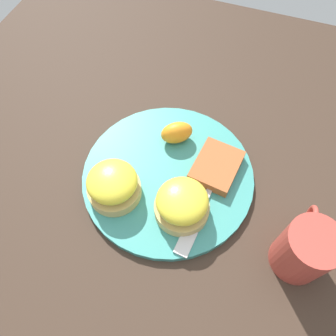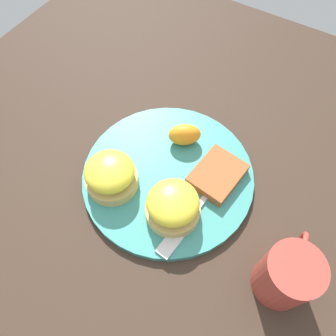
# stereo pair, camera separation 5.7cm
# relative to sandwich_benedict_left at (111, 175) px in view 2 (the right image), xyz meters

# --- Properties ---
(ground_plane) EXTENTS (1.10, 1.10, 0.00)m
(ground_plane) POSITION_rel_sandwich_benedict_left_xyz_m (0.07, -0.07, -0.04)
(ground_plane) COLOR #38281E
(plate) EXTENTS (0.31, 0.31, 0.01)m
(plate) POSITION_rel_sandwich_benedict_left_xyz_m (0.07, -0.07, -0.04)
(plate) COLOR teal
(plate) RESTS_ON ground_plane
(sandwich_benedict_left) EXTENTS (0.09, 0.09, 0.06)m
(sandwich_benedict_left) POSITION_rel_sandwich_benedict_left_xyz_m (0.00, 0.00, 0.00)
(sandwich_benedict_left) COLOR tan
(sandwich_benedict_left) RESTS_ON plate
(sandwich_benedict_right) EXTENTS (0.09, 0.09, 0.06)m
(sandwich_benedict_right) POSITION_rel_sandwich_benedict_left_xyz_m (0.01, -0.12, 0.00)
(sandwich_benedict_right) COLOR tan
(sandwich_benedict_right) RESTS_ON plate
(hashbrown_patty) EXTENTS (0.10, 0.09, 0.02)m
(hashbrown_patty) POSITION_rel_sandwich_benedict_left_xyz_m (0.11, -0.15, -0.02)
(hashbrown_patty) COLOR #A3552D
(hashbrown_patty) RESTS_ON plate
(orange_wedge) EXTENTS (0.06, 0.07, 0.04)m
(orange_wedge) POSITION_rel_sandwich_benedict_left_xyz_m (0.14, -0.06, -0.01)
(orange_wedge) COLOR orange
(orange_wedge) RESTS_ON plate
(fork) EXTENTS (0.22, 0.04, 0.00)m
(fork) POSITION_rel_sandwich_benedict_left_xyz_m (0.03, -0.15, -0.03)
(fork) COLOR silver
(fork) RESTS_ON plate
(cup) EXTENTS (0.11, 0.08, 0.10)m
(cup) POSITION_rel_sandwich_benedict_left_xyz_m (-0.01, -0.31, 0.01)
(cup) COLOR #B23D33
(cup) RESTS_ON ground_plane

